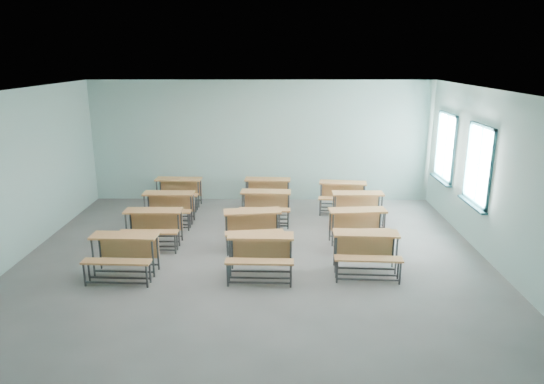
{
  "coord_description": "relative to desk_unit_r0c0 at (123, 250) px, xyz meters",
  "views": [
    {
      "loc": [
        0.48,
        -8.72,
        3.81
      ],
      "look_at": [
        0.33,
        1.2,
        1.0
      ],
      "focal_mm": 32.0,
      "sensor_mm": 36.0,
      "label": 1
    }
  ],
  "objects": [
    {
      "name": "desk_unit_r3c1",
      "position": [
        2.46,
        4.09,
        0.0
      ],
      "size": [
        1.21,
        0.85,
        0.73
      ],
      "rotation": [
        0.0,
        0.0,
        -0.05
      ],
      "color": "#C98448",
      "rests_on": "ground"
    },
    {
      "name": "desk_unit_r1c1",
      "position": [
        2.22,
        1.43,
        0.0
      ],
      "size": [
        1.27,
        0.94,
        0.73
      ],
      "rotation": [
        0.0,
        0.0,
        0.14
      ],
      "color": "#C98448",
      "rests_on": "ground"
    },
    {
      "name": "desk_unit_r0c2",
      "position": [
        4.32,
        0.18,
        0.0
      ],
      "size": [
        1.21,
        0.84,
        0.73
      ],
      "rotation": [
        0.0,
        0.0,
        -0.05
      ],
      "color": "#C98448",
      "rests_on": "ground"
    },
    {
      "name": "room",
      "position": [
        2.36,
        0.83,
        1.11
      ],
      "size": [
        9.04,
        8.04,
        3.24
      ],
      "color": "gray",
      "rests_on": "ground"
    },
    {
      "name": "desk_unit_r2c1",
      "position": [
        2.44,
        2.91,
        0.0
      ],
      "size": [
        1.21,
        0.84,
        0.73
      ],
      "rotation": [
        0.0,
        0.0,
        -0.04
      ],
      "color": "#C98448",
      "rests_on": "ground"
    },
    {
      "name": "desk_unit_r1c2",
      "position": [
        4.39,
        1.53,
        0.0
      ],
      "size": [
        1.24,
        0.88,
        0.73
      ],
      "rotation": [
        0.0,
        0.0,
        0.08
      ],
      "color": "#C98448",
      "rests_on": "ground"
    },
    {
      "name": "desk_unit_r3c0",
      "position": [
        0.15,
        4.09,
        0.0
      ],
      "size": [
        1.2,
        0.83,
        0.73
      ],
      "rotation": [
        0.0,
        0.0,
        -0.03
      ],
      "color": "#C98448",
      "rests_on": "ground"
    },
    {
      "name": "desk_unit_r1c0",
      "position": [
        0.16,
        1.44,
        0.0
      ],
      "size": [
        1.18,
        0.8,
        0.73
      ],
      "rotation": [
        0.0,
        0.0,
        0.01
      ],
      "color": "#C98448",
      "rests_on": "ground"
    },
    {
      "name": "desk_unit_r2c2",
      "position": [
        4.59,
        2.81,
        0.0
      ],
      "size": [
        1.18,
        0.8,
        0.73
      ],
      "rotation": [
        0.0,
        0.0,
        0.01
      ],
      "color": "#C98448",
      "rests_on": "ground"
    },
    {
      "name": "desk_unit_r3c2",
      "position": [
        4.35,
        3.79,
        0.0
      ],
      "size": [
        1.26,
        0.92,
        0.73
      ],
      "rotation": [
        0.0,
        0.0,
        -0.12
      ],
      "color": "#C98448",
      "rests_on": "ground"
    },
    {
      "name": "desk_unit_r0c0",
      "position": [
        0.0,
        0.0,
        0.0
      ],
      "size": [
        1.2,
        0.82,
        0.73
      ],
      "rotation": [
        0.0,
        0.0,
        -0.03
      ],
      "color": "#C98448",
      "rests_on": "ground"
    },
    {
      "name": "desk_unit_r0c1",
      "position": [
        2.43,
        0.04,
        0.0
      ],
      "size": [
        1.19,
        0.81,
        0.73
      ],
      "rotation": [
        0.0,
        0.0,
        -0.02
      ],
      "color": "#C98448",
      "rests_on": "ground"
    },
    {
      "name": "desk_unit_r2c0",
      "position": [
        0.19,
        2.75,
        0.0
      ],
      "size": [
        1.18,
        0.79,
        0.73
      ],
      "rotation": [
        0.0,
        0.0,
        -0.0
      ],
      "color": "#C98448",
      "rests_on": "ground"
    }
  ]
}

